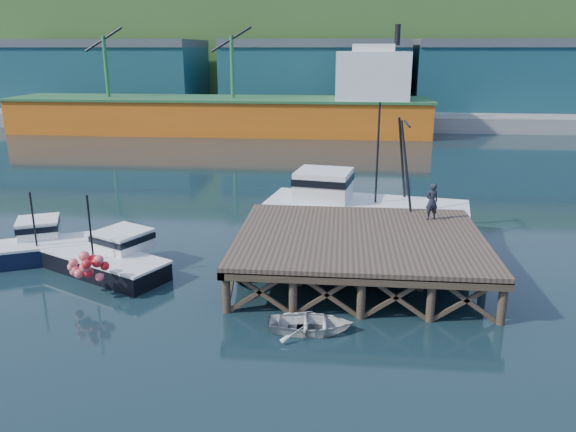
# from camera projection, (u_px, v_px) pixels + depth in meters

# --- Properties ---
(ground) EXTENTS (300.00, 300.00, 0.00)m
(ground) POSITION_uv_depth(u_px,v_px,m) (249.00, 271.00, 28.57)
(ground) COLOR black
(ground) RESTS_ON ground
(wharf) EXTENTS (12.00, 10.00, 2.62)m
(wharf) POSITION_uv_depth(u_px,v_px,m) (359.00, 239.00, 27.32)
(wharf) COLOR brown
(wharf) RESTS_ON ground
(far_quay) EXTENTS (160.00, 40.00, 2.00)m
(far_quay) POSITION_uv_depth(u_px,v_px,m) (316.00, 109.00, 95.03)
(far_quay) COLOR gray
(far_quay) RESTS_ON ground
(warehouse_left) EXTENTS (32.00, 16.00, 9.00)m
(warehouse_left) POSITION_uv_depth(u_px,v_px,m) (102.00, 76.00, 91.94)
(warehouse_left) COLOR #173F4D
(warehouse_left) RESTS_ON far_quay
(warehouse_mid) EXTENTS (28.00, 16.00, 9.00)m
(warehouse_mid) POSITION_uv_depth(u_px,v_px,m) (315.00, 77.00, 88.68)
(warehouse_mid) COLOR #173F4D
(warehouse_mid) RESTS_ON far_quay
(warehouse_right) EXTENTS (30.00, 16.00, 9.00)m
(warehouse_right) POSITION_uv_depth(u_px,v_px,m) (511.00, 78.00, 85.89)
(warehouse_right) COLOR #173F4D
(warehouse_right) RESTS_ON far_quay
(cargo_ship) EXTENTS (55.50, 10.00, 13.75)m
(cargo_ship) POSITION_uv_depth(u_px,v_px,m) (245.00, 108.00, 74.17)
(cargo_ship) COLOR #D66114
(cargo_ship) RESTS_ON ground
(hillside) EXTENTS (220.00, 50.00, 22.00)m
(hillside) POSITION_uv_depth(u_px,v_px,m) (324.00, 48.00, 120.76)
(hillside) COLOR #2D511E
(hillside) RESTS_ON ground
(boat_navy) EXTENTS (6.66, 4.74, 3.93)m
(boat_navy) POSITION_uv_depth(u_px,v_px,m) (39.00, 245.00, 29.97)
(boat_navy) COLOR black
(boat_navy) RESTS_ON ground
(boat_black) EXTENTS (7.26, 6.11, 4.24)m
(boat_black) POSITION_uv_depth(u_px,v_px,m) (110.00, 258.00, 28.20)
(boat_black) COLOR black
(boat_black) RESTS_ON ground
(trawler) EXTENTS (12.42, 6.26, 7.94)m
(trawler) POSITION_uv_depth(u_px,v_px,m) (362.00, 208.00, 33.76)
(trawler) COLOR #CCB284
(trawler) RESTS_ON ground
(dinghy) EXTENTS (3.48, 2.56, 0.70)m
(dinghy) POSITION_uv_depth(u_px,v_px,m) (311.00, 323.00, 22.36)
(dinghy) COLOR silver
(dinghy) RESTS_ON ground
(dockworker) EXTENTS (0.83, 0.68, 1.96)m
(dockworker) POSITION_uv_depth(u_px,v_px,m) (432.00, 202.00, 29.63)
(dockworker) COLOR black
(dockworker) RESTS_ON wharf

